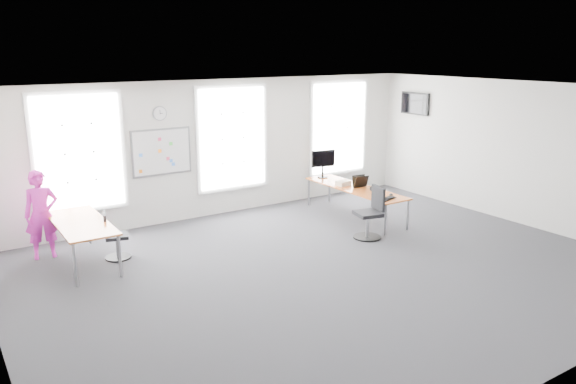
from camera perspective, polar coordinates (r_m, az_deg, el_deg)
floor at (r=9.65m, az=4.07°, el=-7.82°), size 10.00×10.00×0.00m
ceiling at (r=8.95m, az=4.41°, el=10.25°), size 10.00×10.00×0.00m
wall_back at (r=12.53m, az=-6.96°, el=4.46°), size 10.00×0.00×10.00m
wall_front at (r=6.61m, az=25.86°, el=-6.02°), size 10.00×0.00×10.00m
wall_right at (r=12.80m, az=22.37°, el=3.69°), size 0.00×10.00×10.00m
window_left at (r=11.48m, az=-20.47°, el=3.76°), size 1.60×0.06×2.20m
window_mid at (r=12.60m, az=-5.70°, el=5.48°), size 1.60×0.06×2.20m
window_right at (r=14.22m, az=5.13°, el=6.51°), size 1.60×0.06×2.20m
desk_right at (r=12.42m, az=6.83°, el=0.27°), size 0.74×2.77×0.67m
desk_left at (r=10.30m, az=-20.29°, el=-3.19°), size 0.82×2.05×0.75m
chair_right at (r=11.14m, az=8.40°, el=-2.39°), size 0.56×0.56×1.04m
chair_left at (r=10.43m, az=-17.28°, el=-4.52°), size 0.47×0.47×0.86m
person at (r=10.81m, az=-23.75°, el=-2.11°), size 0.61×0.43×1.59m
whiteboard at (r=11.97m, az=-12.71°, el=3.99°), size 1.20×0.03×0.90m
wall_clock at (r=11.85m, az=-12.92°, el=7.79°), size 0.30×0.04×0.30m
tv at (r=14.54m, az=12.77°, el=8.77°), size 0.06×0.90×0.55m
keyboard at (r=11.54m, az=10.06°, el=-0.67°), size 0.45×0.29×0.02m
mouse at (r=11.85m, az=10.41°, el=-0.24°), size 0.10×0.12×0.04m
lens_cap at (r=11.97m, az=9.29°, el=-0.13°), size 0.07×0.07×0.01m
headphones at (r=12.20m, az=8.72°, el=0.40°), size 0.19×0.10×0.11m
laptop_sleeve at (r=12.40m, az=7.33°, el=1.07°), size 0.34×0.21×0.27m
paper_stack at (r=12.55m, az=5.63°, el=0.90°), size 0.31×0.24×0.10m
monitor at (r=13.21m, az=3.59°, el=3.14°), size 0.59×0.24×0.65m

